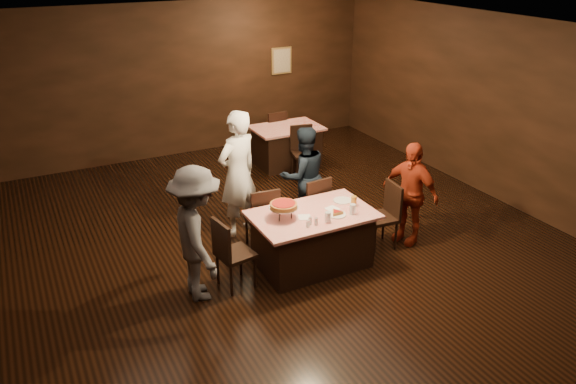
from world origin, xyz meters
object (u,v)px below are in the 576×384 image
object	(u,v)px
chair_far_right	(311,206)
chair_back_far	(273,133)
diner_white_jacket	(238,174)
diner_navy_hoodie	(303,176)
chair_end_left	(235,253)
main_table	(312,239)
chair_back_near	(304,153)
diner_grey_knit	(197,234)
glass_front_right	(352,209)
diner_red_shirt	(410,193)
glass_amber	(354,201)
chair_end_right	(380,216)
glass_front_left	(328,217)
chair_far_left	(261,217)
back_table	(287,146)
pizza_stand	(284,205)
plate_empty	(342,200)

from	to	relation	value
chair_far_right	chair_back_far	bearing A→B (deg)	-112.00
diner_white_jacket	diner_navy_hoodie	xyz separation A→B (m)	(1.01, -0.13, -0.17)
chair_end_left	diner_navy_hoodie	xyz separation A→B (m)	(1.60, 1.18, 0.30)
main_table	chair_back_near	xyz separation A→B (m)	(1.38, 2.77, 0.09)
chair_back_far	diner_white_jacket	size ratio (longest dim) A/B	0.50
diner_grey_knit	glass_front_right	xyz separation A→B (m)	(2.03, -0.25, -0.01)
chair_back_far	diner_navy_hoodie	bearing A→B (deg)	70.02
diner_red_shirt	glass_amber	xyz separation A→B (m)	(-0.96, -0.02, 0.08)
chair_end_left	glass_front_right	distance (m)	1.61
chair_end_right	glass_front_right	xyz separation A→B (m)	(-0.65, -0.25, 0.37)
main_table	diner_white_jacket	xyz separation A→B (m)	(-0.51, 1.31, 0.56)
diner_navy_hoodie	glass_front_left	size ratio (longest dim) A/B	11.01
chair_far_left	chair_back_far	xyz separation A→B (m)	(1.78, 3.32, 0.00)
glass_front_right	chair_end_right	bearing A→B (deg)	21.04
chair_far_right	glass_front_right	xyz separation A→B (m)	(0.05, -1.00, 0.37)
chair_end_right	chair_back_far	world-z (taller)	same
chair_end_left	glass_amber	xyz separation A→B (m)	(1.70, -0.05, 0.37)
back_table	pizza_stand	bearing A→B (deg)	-117.50
diner_navy_hoodie	chair_end_left	bearing A→B (deg)	39.09
plate_empty	chair_back_near	bearing A→B (deg)	72.41
chair_back_near	diner_grey_knit	bearing A→B (deg)	-124.64
glass_front_right	diner_navy_hoodie	bearing A→B (deg)	87.95
chair_end_right	diner_white_jacket	world-z (taller)	diner_white_jacket
main_table	pizza_stand	size ratio (longest dim) A/B	4.21
diner_grey_knit	glass_amber	size ratio (longest dim) A/B	12.15
plate_empty	glass_front_right	distance (m)	0.42
chair_back_near	diner_grey_knit	distance (m)	4.07
chair_far_right	glass_front_left	size ratio (longest dim) A/B	6.79
chair_back_far	glass_amber	world-z (taller)	chair_back_far
glass_front_right	pizza_stand	bearing A→B (deg)	160.56
chair_back_near	diner_grey_knit	size ratio (longest dim) A/B	0.56
main_table	diner_red_shirt	bearing A→B (deg)	-1.03
back_table	glass_amber	bearing A→B (deg)	-102.51
chair_end_left	chair_back_far	world-z (taller)	same
diner_grey_knit	plate_empty	xyz separation A→B (m)	(2.13, 0.15, -0.07)
pizza_stand	glass_amber	bearing A→B (deg)	-5.71
chair_far_left	chair_far_right	size ratio (longest dim) A/B	1.00
glass_front_left	glass_front_right	bearing A→B (deg)	7.13
chair_far_left	chair_back_near	world-z (taller)	same
chair_end_left	diner_red_shirt	bearing A→B (deg)	-99.35
plate_empty	glass_amber	size ratio (longest dim) A/B	1.79
chair_back_far	diner_navy_hoodie	world-z (taller)	diner_navy_hoodie
chair_end_right	main_table	bearing A→B (deg)	-85.06
chair_end_right	plate_empty	xyz separation A→B (m)	(-0.55, 0.15, 0.30)
chair_back_near	glass_front_right	world-z (taller)	chair_back_near
chair_far_left	chair_end_right	xyz separation A→B (m)	(1.50, -0.75, 0.00)
glass_amber	plate_empty	bearing A→B (deg)	104.04
main_table	glass_amber	bearing A→B (deg)	-4.76
diner_navy_hoodie	pizza_stand	bearing A→B (deg)	54.13
chair_far_right	chair_back_near	xyz separation A→B (m)	(0.98, 2.02, 0.00)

